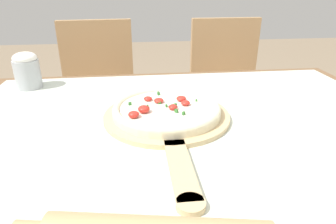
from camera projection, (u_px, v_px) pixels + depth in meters
name	position (u px, v px, depth m)	size (l,w,h in m)	color
dining_table	(191.00, 168.00, 0.76)	(1.28, 1.05, 0.73)	brown
towel_cloth	(192.00, 134.00, 0.72)	(1.20, 0.97, 0.00)	silver
pizza_peel	(168.00, 120.00, 0.77)	(0.33, 0.54, 0.01)	#D6B784
pizza	(167.00, 109.00, 0.79)	(0.28, 0.28, 0.04)	beige
chair_left	(100.00, 94.00, 1.61)	(0.43, 0.43, 0.89)	tan
chair_right	(226.00, 89.00, 1.68)	(0.40, 0.40, 0.89)	tan
flour_cup	(27.00, 70.00, 1.00)	(0.08, 0.08, 0.12)	#B2B7BC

